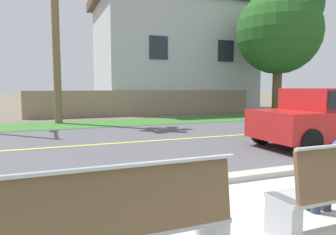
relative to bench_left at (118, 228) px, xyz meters
name	(u,v)px	position (x,y,z in m)	size (l,w,h in m)	color
ground_plane	(107,136)	(1.30, 7.63, -0.46)	(140.00, 140.00, 0.00)	#665B4C
curb_edge	(174,185)	(1.30, 1.98, -0.40)	(44.00, 0.30, 0.11)	#ADA89E
street_asphalt	(116,143)	(1.30, 6.13, -0.46)	(52.00, 8.00, 0.01)	#515156
road_centre_line	(116,143)	(1.30, 6.13, -0.45)	(48.00, 0.14, 0.01)	#E0CC4C
far_verge_grass	(92,124)	(1.30, 11.08, -0.45)	(48.00, 2.80, 0.02)	#38702D
bench_left	(118,228)	(0.00, 0.00, 0.00)	(1.92, 0.48, 1.01)	#9EA0A8
car_red_near	(332,114)	(6.63, 3.73, 0.39)	(4.30, 1.86, 1.54)	red
shade_tree_left	(282,26)	(11.71, 11.48, 4.47)	(4.60, 4.60, 7.58)	brown
garden_wall	(148,103)	(4.91, 14.36, 0.24)	(13.00, 0.36, 1.40)	gray
house_across_street	(173,55)	(7.74, 17.56, 3.33)	(10.56, 6.91, 7.49)	#B7BCC1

